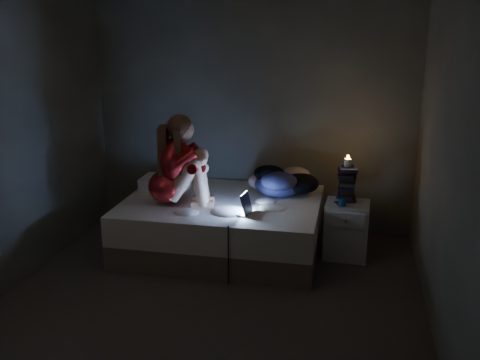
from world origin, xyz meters
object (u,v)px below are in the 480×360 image
(candle, at_px, (348,161))
(bed, at_px, (222,225))
(woman, at_px, (166,160))
(phone, at_px, (340,204))
(nightstand, at_px, (346,230))
(laptop, at_px, (233,202))

(candle, bearing_deg, bed, -171.47)
(woman, xyz_separation_m, phone, (1.68, 0.29, -0.43))
(nightstand, bearing_deg, candle, 105.54)
(candle, relative_size, phone, 0.57)
(laptop, bearing_deg, nightstand, 28.73)
(woman, height_order, nightstand, woman)
(bed, distance_m, laptop, 0.56)
(nightstand, relative_size, candle, 7.13)
(bed, height_order, nightstand, nightstand)
(nightstand, bearing_deg, laptop, -155.34)
(bed, height_order, candle, candle)
(bed, bearing_deg, phone, 1.55)
(bed, bearing_deg, laptop, -61.49)
(bed, xyz_separation_m, nightstand, (1.26, 0.09, 0.01))
(phone, bearing_deg, woman, 164.67)
(woman, height_order, phone, woman)
(laptop, bearing_deg, bed, 124.75)
(woman, relative_size, laptop, 2.95)
(bed, xyz_separation_m, candle, (1.24, 0.19, 0.70))
(bed, height_order, woman, woman)
(nightstand, height_order, phone, phone)
(candle, bearing_deg, nightstand, -76.62)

